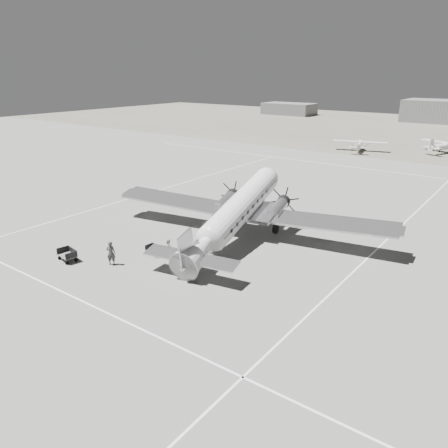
{
  "coord_description": "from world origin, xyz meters",
  "views": [
    {
      "loc": [
        22.26,
        -29.59,
        14.97
      ],
      "look_at": [
        0.75,
        -0.35,
        2.2
      ],
      "focal_mm": 35.0,
      "sensor_mm": 36.0,
      "label": 1
    }
  ],
  "objects_px": {
    "light_plane_right": "(446,147)",
    "ramp_agent": "(169,248)",
    "ground_crew": "(111,253)",
    "baggage_cart_near": "(154,250)",
    "dc3_airliner": "(237,213)",
    "shed_secondary": "(289,109)",
    "baggage_cart_far": "(67,255)",
    "passenger": "(188,243)",
    "light_plane_left": "(359,146)"
  },
  "relations": [
    {
      "from": "light_plane_right",
      "to": "passenger",
      "type": "bearing_deg",
      "value": -72.26
    },
    {
      "from": "baggage_cart_far",
      "to": "passenger",
      "type": "height_order",
      "value": "passenger"
    },
    {
      "from": "dc3_airliner",
      "to": "light_plane_right",
      "type": "height_order",
      "value": "dc3_airliner"
    },
    {
      "from": "light_plane_right",
      "to": "dc3_airliner",
      "type": "bearing_deg",
      "value": -70.97
    },
    {
      "from": "shed_secondary",
      "to": "baggage_cart_far",
      "type": "distance_m",
      "value": 133.99
    },
    {
      "from": "ground_crew",
      "to": "baggage_cart_near",
      "type": "bearing_deg",
      "value": -142.92
    },
    {
      "from": "shed_secondary",
      "to": "ramp_agent",
      "type": "relative_size",
      "value": 10.92
    },
    {
      "from": "dc3_airliner",
      "to": "light_plane_right",
      "type": "relative_size",
      "value": 2.51
    },
    {
      "from": "shed_secondary",
      "to": "dc3_airliner",
      "type": "xyz_separation_m",
      "value": [
        55.75,
        -113.35,
        0.71
      ]
    },
    {
      "from": "ground_crew",
      "to": "ramp_agent",
      "type": "distance_m",
      "value": 4.8
    },
    {
      "from": "baggage_cart_far",
      "to": "passenger",
      "type": "relative_size",
      "value": 1.13
    },
    {
      "from": "dc3_airliner",
      "to": "ground_crew",
      "type": "bearing_deg",
      "value": -126.44
    },
    {
      "from": "dc3_airliner",
      "to": "baggage_cart_near",
      "type": "relative_size",
      "value": 19.36
    },
    {
      "from": "shed_secondary",
      "to": "baggage_cart_near",
      "type": "xyz_separation_m",
      "value": [
        51.93,
        -120.29,
        -1.59
      ]
    },
    {
      "from": "ground_crew",
      "to": "ramp_agent",
      "type": "height_order",
      "value": "ground_crew"
    },
    {
      "from": "shed_secondary",
      "to": "ground_crew",
      "type": "relative_size",
      "value": 8.89
    },
    {
      "from": "light_plane_right",
      "to": "ramp_agent",
      "type": "height_order",
      "value": "light_plane_right"
    },
    {
      "from": "ramp_agent",
      "to": "passenger",
      "type": "distance_m",
      "value": 1.91
    },
    {
      "from": "shed_secondary",
      "to": "baggage_cart_near",
      "type": "relative_size",
      "value": 12.26
    },
    {
      "from": "shed_secondary",
      "to": "dc3_airliner",
      "type": "distance_m",
      "value": 126.32
    },
    {
      "from": "dc3_airliner",
      "to": "baggage_cart_far",
      "type": "height_order",
      "value": "dc3_airliner"
    },
    {
      "from": "shed_secondary",
      "to": "baggage_cart_far",
      "type": "relative_size",
      "value": 10.15
    },
    {
      "from": "shed_secondary",
      "to": "light_plane_left",
      "type": "relative_size",
      "value": 1.73
    },
    {
      "from": "ground_crew",
      "to": "passenger",
      "type": "bearing_deg",
      "value": -150.65
    },
    {
      "from": "ramp_agent",
      "to": "light_plane_right",
      "type": "bearing_deg",
      "value": -20.89
    },
    {
      "from": "light_plane_left",
      "to": "passenger",
      "type": "bearing_deg",
      "value": -99.85
    },
    {
      "from": "passenger",
      "to": "baggage_cart_near",
      "type": "bearing_deg",
      "value": 156.89
    },
    {
      "from": "baggage_cart_near",
      "to": "ramp_agent",
      "type": "height_order",
      "value": "ramp_agent"
    },
    {
      "from": "light_plane_left",
      "to": "passenger",
      "type": "distance_m",
      "value": 58.55
    },
    {
      "from": "baggage_cart_near",
      "to": "shed_secondary",
      "type": "bearing_deg",
      "value": 116.38
    },
    {
      "from": "light_plane_right",
      "to": "baggage_cart_far",
      "type": "distance_m",
      "value": 74.67
    },
    {
      "from": "light_plane_right",
      "to": "ground_crew",
      "type": "xyz_separation_m",
      "value": [
        -11.38,
        -71.49,
        -0.16
      ]
    },
    {
      "from": "dc3_airliner",
      "to": "passenger",
      "type": "bearing_deg",
      "value": -123.13
    },
    {
      "from": "shed_secondary",
      "to": "light_plane_right",
      "type": "relative_size",
      "value": 1.59
    },
    {
      "from": "dc3_airliner",
      "to": "passenger",
      "type": "height_order",
      "value": "dc3_airliner"
    },
    {
      "from": "ramp_agent",
      "to": "baggage_cart_near",
      "type": "bearing_deg",
      "value": 95.25
    },
    {
      "from": "shed_secondary",
      "to": "light_plane_right",
      "type": "height_order",
      "value": "shed_secondary"
    },
    {
      "from": "shed_secondary",
      "to": "baggage_cart_far",
      "type": "xyz_separation_m",
      "value": [
        47.0,
        -125.47,
        -1.5
      ]
    },
    {
      "from": "dc3_airliner",
      "to": "ramp_agent",
      "type": "relative_size",
      "value": 17.24
    },
    {
      "from": "ground_crew",
      "to": "ramp_agent",
      "type": "relative_size",
      "value": 1.23
    },
    {
      "from": "light_plane_left",
      "to": "baggage_cart_far",
      "type": "relative_size",
      "value": 5.88
    },
    {
      "from": "dc3_airliner",
      "to": "baggage_cart_near",
      "type": "xyz_separation_m",
      "value": [
        -3.81,
        -6.94,
        -2.29
      ]
    },
    {
      "from": "light_plane_left",
      "to": "ramp_agent",
      "type": "relative_size",
      "value": 6.33
    },
    {
      "from": "shed_secondary",
      "to": "baggage_cart_far",
      "type": "height_order",
      "value": "shed_secondary"
    },
    {
      "from": "ramp_agent",
      "to": "ground_crew",
      "type": "bearing_deg",
      "value": 132.21
    },
    {
      "from": "dc3_airliner",
      "to": "light_plane_left",
      "type": "distance_m",
      "value": 54.22
    },
    {
      "from": "light_plane_right",
      "to": "ground_crew",
      "type": "relative_size",
      "value": 5.58
    },
    {
      "from": "light_plane_right",
      "to": "ramp_agent",
      "type": "bearing_deg",
      "value": -72.49
    },
    {
      "from": "dc3_airliner",
      "to": "passenger",
      "type": "distance_m",
      "value": 5.39
    },
    {
      "from": "baggage_cart_near",
      "to": "passenger",
      "type": "bearing_deg",
      "value": 54.35
    }
  ]
}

